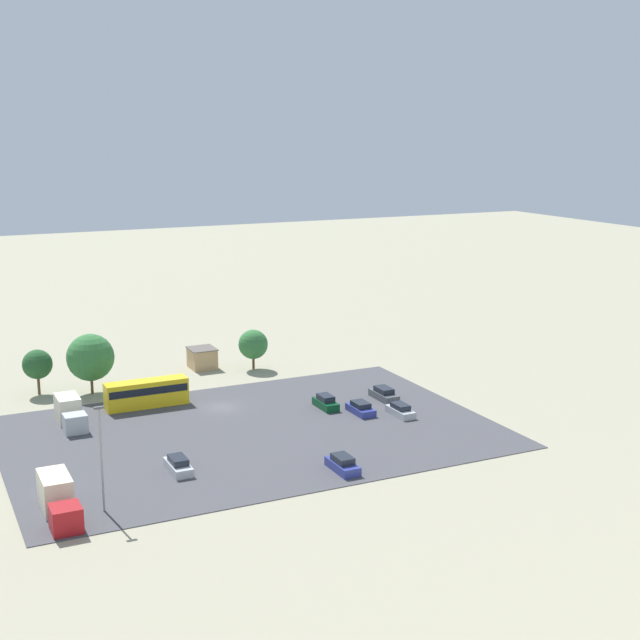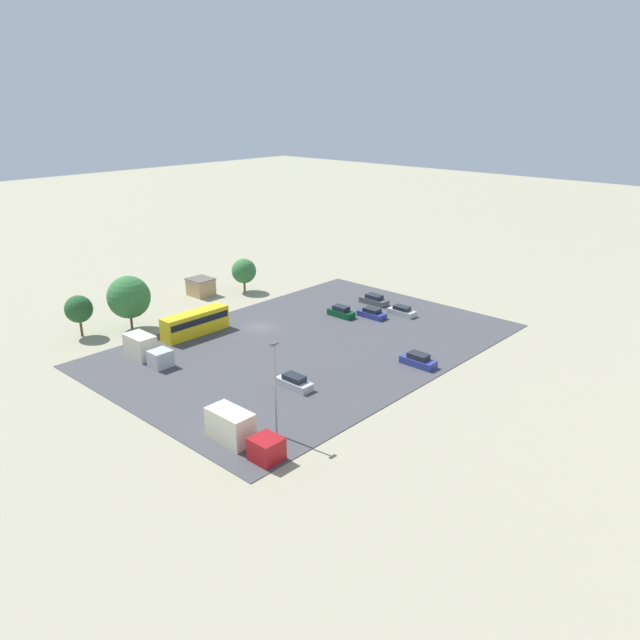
% 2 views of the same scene
% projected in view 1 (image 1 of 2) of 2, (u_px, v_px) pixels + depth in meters
% --- Properties ---
extents(ground_plane, '(400.00, 400.00, 0.00)m').
position_uv_depth(ground_plane, '(221.00, 408.00, 109.75)').
color(ground_plane, gray).
extents(parking_lot_surface, '(54.09, 37.03, 0.08)m').
position_uv_depth(parking_lot_surface, '(251.00, 432.00, 100.83)').
color(parking_lot_surface, '#424247').
rests_on(parking_lot_surface, ground).
extents(shed_building, '(3.71, 4.10, 2.93)m').
position_uv_depth(shed_building, '(202.00, 358.00, 127.77)').
color(shed_building, tan).
rests_on(shed_building, ground).
extents(bus, '(10.15, 2.50, 3.30)m').
position_uv_depth(bus, '(146.00, 392.00, 109.77)').
color(bus, gold).
rests_on(bus, ground).
extents(parked_car_0, '(1.75, 4.31, 1.66)m').
position_uv_depth(parked_car_0, '(326.00, 403.00, 109.35)').
color(parked_car_0, '#0C4723').
rests_on(parked_car_0, ground).
extents(parked_car_1, '(1.85, 4.65, 1.53)m').
position_uv_depth(parked_car_1, '(178.00, 465.00, 89.14)').
color(parked_car_1, '#ADB2B7').
rests_on(parked_car_1, ground).
extents(parked_car_2, '(1.91, 4.52, 1.59)m').
position_uv_depth(parked_car_2, '(343.00, 464.00, 89.33)').
color(parked_car_2, navy).
rests_on(parked_car_2, ground).
extents(parked_car_3, '(1.97, 4.37, 1.43)m').
position_uv_depth(parked_car_3, '(361.00, 408.00, 107.34)').
color(parked_car_3, navy).
rests_on(parked_car_3, ground).
extents(parked_car_4, '(1.94, 4.78, 1.54)m').
position_uv_depth(parked_car_4, '(384.00, 394.00, 112.93)').
color(parked_car_4, '#4C5156').
rests_on(parked_car_4, ground).
extents(parked_car_5, '(1.76, 4.41, 1.42)m').
position_uv_depth(parked_car_5, '(400.00, 410.00, 106.61)').
color(parked_car_5, '#ADB2B7').
rests_on(parked_car_5, ground).
extents(parked_truck_0, '(2.52, 7.69, 3.05)m').
position_uv_depth(parked_truck_0, '(70.00, 413.00, 103.23)').
color(parked_truck_0, '#ADB2B7').
rests_on(parked_truck_0, ground).
extents(parked_truck_1, '(2.57, 8.86, 3.23)m').
position_uv_depth(parked_truck_1, '(58.00, 499.00, 79.02)').
color(parked_truck_1, maroon).
rests_on(parked_truck_1, ground).
extents(tree_near_shed, '(3.83, 3.83, 5.94)m').
position_uv_depth(tree_near_shed, '(37.00, 364.00, 114.56)').
color(tree_near_shed, brown).
rests_on(tree_near_shed, ground).
extents(tree_apron_mid, '(6.11, 6.11, 7.93)m').
position_uv_depth(tree_apron_mid, '(90.00, 357.00, 114.61)').
color(tree_apron_mid, brown).
rests_on(tree_apron_mid, ground).
extents(tree_apron_far, '(4.21, 4.21, 5.77)m').
position_uv_depth(tree_apron_far, '(253.00, 344.00, 126.61)').
color(tree_apron_far, brown).
rests_on(tree_apron_far, ground).
extents(light_pole_lot_centre, '(0.90, 0.28, 9.82)m').
position_uv_depth(light_pole_lot_centre, '(101.00, 455.00, 78.91)').
color(light_pole_lot_centre, gray).
rests_on(light_pole_lot_centre, ground).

